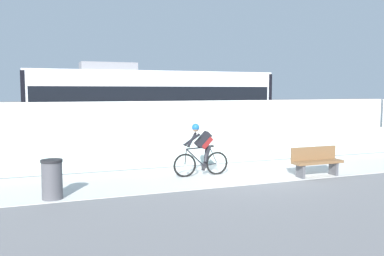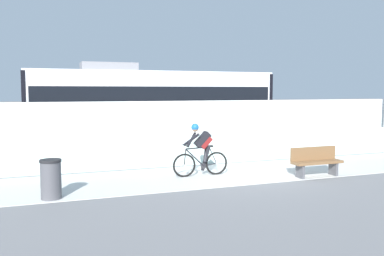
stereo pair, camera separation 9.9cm
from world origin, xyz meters
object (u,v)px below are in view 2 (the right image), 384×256
(cyclist_on_bike, at_px, (201,151))
(bench, at_px, (316,161))
(tram, at_px, (153,106))
(trash_bin, at_px, (51,179))

(cyclist_on_bike, height_order, bench, cyclist_on_bike)
(tram, xyz_separation_m, trash_bin, (-4.69, -8.10, -1.41))
(tram, xyz_separation_m, bench, (2.88, -8.14, -1.41))
(trash_bin, bearing_deg, tram, 59.94)
(tram, relative_size, cyclist_on_bike, 6.25)
(trash_bin, relative_size, bench, 0.60)
(tram, bearing_deg, trash_bin, -120.06)
(tram, distance_m, bench, 8.74)
(cyclist_on_bike, bearing_deg, bench, -21.73)
(tram, bearing_deg, bench, -70.50)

